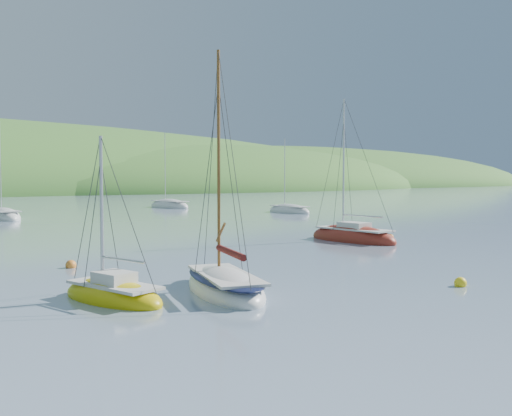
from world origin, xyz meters
TOP-DOWN VIEW (x-y plane):
  - ground at (0.00, 0.00)m, footprint 700.00×700.00m
  - daysailer_white at (-4.83, 1.79)m, footprint 4.25×6.69m
  - sloop_red at (11.76, 10.34)m, footprint 2.46×7.01m
  - sailboat_yellow at (-8.66, 3.04)m, footprint 2.84×4.98m
  - distant_sloop_a at (-0.79, 46.29)m, footprint 2.91×7.72m
  - distant_sloop_b at (23.83, 55.41)m, footprint 3.49×8.32m
  - distant_sloop_d at (29.19, 36.04)m, footprint 2.59×6.93m
  - mooring_buoys at (2.71, 5.94)m, footprint 22.43×14.47m

SIDE VIEW (x-z plane):
  - ground at x=0.00m, z-range 0.00..0.00m
  - mooring_buoys at x=2.71m, z-range -0.13..0.37m
  - sailboat_yellow at x=-8.66m, z-range -2.95..3.27m
  - distant_sloop_d at x=29.19m, z-range -4.73..5.08m
  - distant_sloop_a at x=-0.79m, z-range -5.27..5.64m
  - distant_sloop_b at x=23.83m, z-range -5.60..5.98m
  - sloop_red at x=11.76m, z-range -4.97..5.38m
  - daysailer_white at x=-4.83m, z-range -4.61..5.05m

